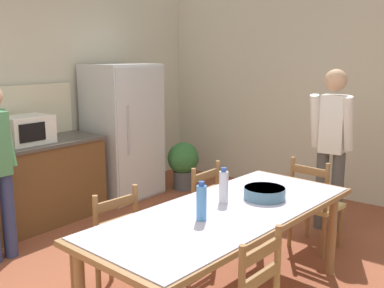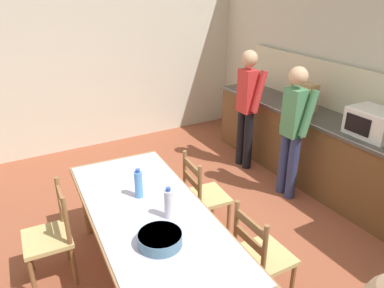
{
  "view_description": "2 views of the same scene",
  "coord_description": "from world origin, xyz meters",
  "px_view_note": "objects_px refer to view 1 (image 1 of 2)",
  "views": [
    {
      "loc": [
        -2.49,
        -2.09,
        1.87
      ],
      "look_at": [
        0.06,
        -0.11,
        1.23
      ],
      "focal_mm": 42.0,
      "sensor_mm": 36.0,
      "label": 1
    },
    {
      "loc": [
        2.46,
        -1.36,
        2.53
      ],
      "look_at": [
        -0.14,
        0.12,
        1.18
      ],
      "focal_mm": 35.0,
      "sensor_mm": 36.0,
      "label": 2
    }
  ],
  "objects_px": {
    "refrigerator": "(123,132)",
    "bottle_near_centre": "(201,202)",
    "bottle_off_centre": "(224,186)",
    "chair_side_far_left": "(107,245)",
    "chair_side_far_right": "(194,211)",
    "chair_head_end": "(314,205)",
    "serving_bowl": "(265,192)",
    "microwave": "(26,130)",
    "dining_table": "(226,219)",
    "potted_plant": "(183,162)",
    "person_by_table": "(332,142)"
  },
  "relations": [
    {
      "from": "refrigerator",
      "to": "person_by_table",
      "type": "relative_size",
      "value": 1.01
    },
    {
      "from": "microwave",
      "to": "chair_side_far_right",
      "type": "bearing_deg",
      "value": -75.26
    },
    {
      "from": "chair_head_end",
      "to": "person_by_table",
      "type": "height_order",
      "value": "person_by_table"
    },
    {
      "from": "microwave",
      "to": "serving_bowl",
      "type": "relative_size",
      "value": 1.56
    },
    {
      "from": "bottle_near_centre",
      "to": "chair_side_far_right",
      "type": "relative_size",
      "value": 0.3
    },
    {
      "from": "bottle_near_centre",
      "to": "chair_head_end",
      "type": "height_order",
      "value": "bottle_near_centre"
    },
    {
      "from": "dining_table",
      "to": "bottle_off_centre",
      "type": "bearing_deg",
      "value": 42.1
    },
    {
      "from": "dining_table",
      "to": "bottle_off_centre",
      "type": "height_order",
      "value": "bottle_off_centre"
    },
    {
      "from": "bottle_off_centre",
      "to": "serving_bowl",
      "type": "bearing_deg",
      "value": -37.11
    },
    {
      "from": "chair_side_far_right",
      "to": "dining_table",
      "type": "bearing_deg",
      "value": 53.05
    },
    {
      "from": "chair_head_end",
      "to": "bottle_near_centre",
      "type": "bearing_deg",
      "value": 92.46
    },
    {
      "from": "bottle_off_centre",
      "to": "potted_plant",
      "type": "height_order",
      "value": "bottle_off_centre"
    },
    {
      "from": "microwave",
      "to": "potted_plant",
      "type": "bearing_deg",
      "value": -11.97
    },
    {
      "from": "refrigerator",
      "to": "bottle_near_centre",
      "type": "distance_m",
      "value": 3.1
    },
    {
      "from": "chair_side_far_right",
      "to": "chair_head_end",
      "type": "bearing_deg",
      "value": 137.26
    },
    {
      "from": "dining_table",
      "to": "chair_side_far_right",
      "type": "height_order",
      "value": "chair_side_far_right"
    },
    {
      "from": "microwave",
      "to": "serving_bowl",
      "type": "bearing_deg",
      "value": -83.05
    },
    {
      "from": "microwave",
      "to": "bottle_near_centre",
      "type": "relative_size",
      "value": 1.85
    },
    {
      "from": "person_by_table",
      "to": "microwave",
      "type": "bearing_deg",
      "value": -59.21
    },
    {
      "from": "person_by_table",
      "to": "potted_plant",
      "type": "distance_m",
      "value": 2.27
    },
    {
      "from": "person_by_table",
      "to": "bottle_near_centre",
      "type": "bearing_deg",
      "value": -6.12
    },
    {
      "from": "chair_head_end",
      "to": "serving_bowl",
      "type": "bearing_deg",
      "value": 96.38
    },
    {
      "from": "refrigerator",
      "to": "serving_bowl",
      "type": "distance_m",
      "value": 2.89
    },
    {
      "from": "bottle_off_centre",
      "to": "chair_side_far_left",
      "type": "height_order",
      "value": "bottle_off_centre"
    },
    {
      "from": "chair_side_far_right",
      "to": "bottle_near_centre",
      "type": "bearing_deg",
      "value": 40.72
    },
    {
      "from": "dining_table",
      "to": "serving_bowl",
      "type": "distance_m",
      "value": 0.42
    },
    {
      "from": "refrigerator",
      "to": "microwave",
      "type": "relative_size",
      "value": 3.5
    },
    {
      "from": "bottle_near_centre",
      "to": "chair_side_far_left",
      "type": "relative_size",
      "value": 0.3
    },
    {
      "from": "microwave",
      "to": "dining_table",
      "type": "relative_size",
      "value": 0.22
    },
    {
      "from": "bottle_near_centre",
      "to": "potted_plant",
      "type": "bearing_deg",
      "value": 41.16
    },
    {
      "from": "dining_table",
      "to": "chair_head_end",
      "type": "distance_m",
      "value": 1.44
    },
    {
      "from": "chair_side_far_right",
      "to": "chair_head_end",
      "type": "height_order",
      "value": "same"
    },
    {
      "from": "potted_plant",
      "to": "bottle_off_centre",
      "type": "bearing_deg",
      "value": -134.98
    },
    {
      "from": "microwave",
      "to": "potted_plant",
      "type": "distance_m",
      "value": 2.27
    },
    {
      "from": "refrigerator",
      "to": "bottle_off_centre",
      "type": "bearing_deg",
      "value": -118.23
    },
    {
      "from": "person_by_table",
      "to": "potted_plant",
      "type": "relative_size",
      "value": 2.59
    },
    {
      "from": "potted_plant",
      "to": "chair_side_far_left",
      "type": "bearing_deg",
      "value": -152.36
    },
    {
      "from": "microwave",
      "to": "potted_plant",
      "type": "height_order",
      "value": "microwave"
    },
    {
      "from": "chair_head_end",
      "to": "potted_plant",
      "type": "bearing_deg",
      "value": -12.5
    },
    {
      "from": "bottle_near_centre",
      "to": "bottle_off_centre",
      "type": "distance_m",
      "value": 0.41
    },
    {
      "from": "refrigerator",
      "to": "chair_head_end",
      "type": "bearing_deg",
      "value": -90.87
    },
    {
      "from": "bottle_off_centre",
      "to": "potted_plant",
      "type": "xyz_separation_m",
      "value": [
        2.05,
        2.05,
        -0.51
      ]
    },
    {
      "from": "microwave",
      "to": "chair_side_far_right",
      "type": "relative_size",
      "value": 0.55
    },
    {
      "from": "refrigerator",
      "to": "chair_side_far_left",
      "type": "xyz_separation_m",
      "value": [
        -1.91,
        -1.8,
        -0.43
      ]
    },
    {
      "from": "refrigerator",
      "to": "dining_table",
      "type": "relative_size",
      "value": 0.76
    },
    {
      "from": "bottle_near_centre",
      "to": "chair_side_far_left",
      "type": "distance_m",
      "value": 0.91
    },
    {
      "from": "microwave",
      "to": "bottle_near_centre",
      "type": "bearing_deg",
      "value": -97.43
    },
    {
      "from": "refrigerator",
      "to": "person_by_table",
      "type": "xyz_separation_m",
      "value": [
        0.51,
        -2.61,
        0.09
      ]
    },
    {
      "from": "person_by_table",
      "to": "serving_bowl",
      "type": "bearing_deg",
      "value": -2.42
    },
    {
      "from": "dining_table",
      "to": "chair_head_end",
      "type": "relative_size",
      "value": 2.52
    }
  ]
}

